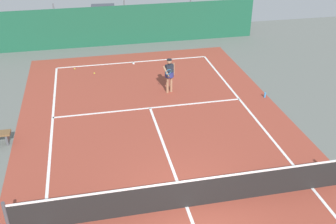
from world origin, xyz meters
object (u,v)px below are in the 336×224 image
tennis_net (187,194)px  tennis_ball_near_player (94,73)px  tennis_player (169,73)px  tennis_ball_midcourt (75,69)px  parked_car (104,20)px  water_bottle (265,95)px

tennis_net → tennis_ball_near_player: 10.96m
tennis_net → tennis_player: (1.16, 7.78, 0.45)m
tennis_net → tennis_player: tennis_player is taller
tennis_player → tennis_ball_near_player: tennis_player is taller
tennis_ball_midcourt → parked_car: 6.59m
tennis_net → tennis_ball_near_player: tennis_net is taller
parked_car → tennis_player: bearing=107.1°
tennis_player → tennis_ball_near_player: (-3.33, 2.95, -0.93)m
tennis_net → parked_car: (-1.14, 17.77, 0.33)m
tennis_ball_midcourt → parked_car: (2.03, 6.22, 0.81)m
tennis_net → water_bottle: (5.32, 6.33, -0.39)m
tennis_player → tennis_ball_near_player: size_ratio=24.85×
tennis_net → tennis_ball_midcourt: tennis_net is taller
tennis_ball_near_player → tennis_player: bearing=-41.5°
tennis_ball_midcourt → tennis_player: bearing=-41.1°
tennis_ball_near_player → tennis_ball_midcourt: same height
tennis_net → tennis_ball_midcourt: bearing=105.3°
tennis_player → parked_car: size_ratio=0.38×
tennis_ball_near_player → water_bottle: (7.49, -4.40, 0.09)m
tennis_net → water_bottle: size_ratio=42.17×
parked_car → water_bottle: 13.15m
tennis_net → water_bottle: tennis_net is taller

